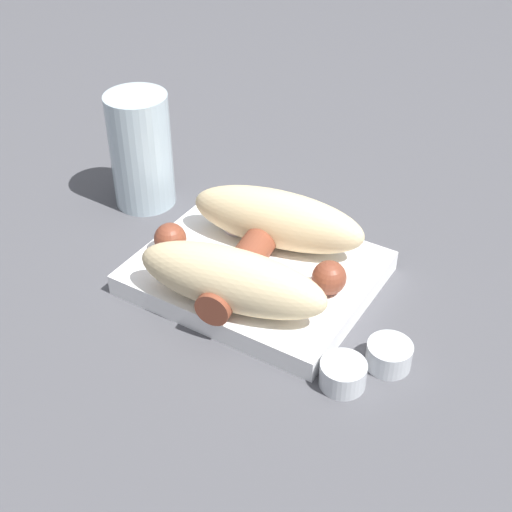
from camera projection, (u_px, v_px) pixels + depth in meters
The scene contains 8 objects.
ground_plane at pixel (256, 281), 0.73m from camera, with size 3.00×3.00×0.00m, color #4C4C51.
food_tray at pixel (256, 273), 0.72m from camera, with size 0.23×0.19×0.02m.
bread_roll at pixel (254, 247), 0.68m from camera, with size 0.21×0.19×0.06m.
sausage at pixel (246, 258), 0.69m from camera, with size 0.20×0.17×0.03m.
pickled_veggies at pixel (253, 224), 0.77m from camera, with size 0.06×0.05×0.01m.
condiment_cup_near at pixel (343, 375), 0.61m from camera, with size 0.04×0.04×0.02m.
condiment_cup_far at pixel (389, 356), 0.63m from camera, with size 0.04×0.04×0.02m.
drink_glass at pixel (141, 151), 0.81m from camera, with size 0.07×0.07×0.13m.
Camera 1 is at (-0.30, 0.48, 0.46)m, focal length 50.00 mm.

